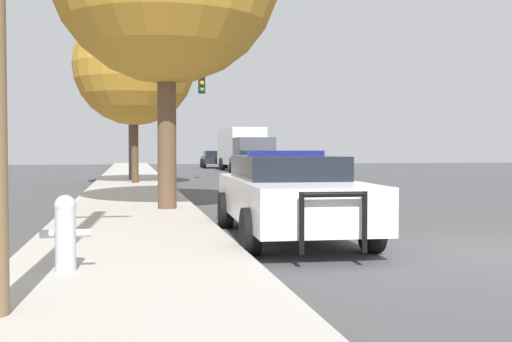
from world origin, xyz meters
TOP-DOWN VIEW (x-y plane):
  - ground_plane at (0.00, 0.00)m, footprint 110.00×110.00m
  - sidewalk_left at (-5.10, 0.00)m, footprint 3.00×110.00m
  - police_car at (-2.53, 1.97)m, footprint 2.15×5.33m
  - fire_hydrant at (-5.83, -1.00)m, footprint 0.55×0.24m
  - traffic_light at (-3.77, 20.62)m, footprint 3.42×0.35m
  - car_background_oncoming at (1.74, 28.49)m, footprint 2.03×4.27m
  - car_background_distant at (1.27, 41.55)m, footprint 2.05×4.25m
  - box_truck at (2.29, 33.78)m, footprint 2.74×7.87m
  - tree_sidewalk_mid at (-4.95, 17.90)m, footprint 4.87×4.87m

SIDE VIEW (x-z plane):
  - ground_plane at x=0.00m, z-range 0.00..0.00m
  - sidewalk_left at x=-5.10m, z-range 0.00..0.13m
  - fire_hydrant at x=-5.83m, z-range 0.16..1.01m
  - car_background_distant at x=1.27m, z-range 0.05..1.40m
  - police_car at x=-2.53m, z-range 0.02..1.48m
  - car_background_oncoming at x=1.74m, z-range 0.05..1.45m
  - box_truck at x=2.29m, z-range 0.12..3.01m
  - traffic_light at x=-3.77m, z-range 1.14..6.07m
  - tree_sidewalk_mid at x=-4.95m, z-range 1.28..8.46m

